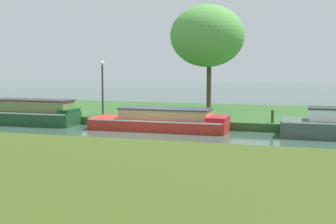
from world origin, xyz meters
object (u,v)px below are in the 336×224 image
Objects in this scene: forest_barge at (30,113)px; mooring_post_near at (272,116)px; lamp_post at (102,81)px; red_narrowboat at (162,121)px; willow_tree_left at (207,36)px.

forest_barge reaches higher than mooring_post_near.
mooring_post_near is at bearing -5.77° from lamp_post.
willow_tree_left is at bearing 83.23° from red_narrowboat.
red_narrowboat is at bearing -27.81° from lamp_post.
red_narrowboat is (7.41, 0.00, -0.13)m from forest_barge.
forest_barge is at bearing -140.92° from willow_tree_left.
mooring_post_near is (4.41, -5.41, -4.19)m from willow_tree_left.
forest_barge is 0.87× the size of willow_tree_left.
willow_tree_left is 7.17m from lamp_post.
willow_tree_left is 8.14m from mooring_post_near.
mooring_post_near is (12.61, 1.25, 0.11)m from forest_barge.
red_narrowboat is at bearing -166.47° from mooring_post_near.
red_narrowboat is at bearing 0.00° from forest_barge.
forest_barge is 12.67m from mooring_post_near.
lamp_post reaches higher than red_narrowboat.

